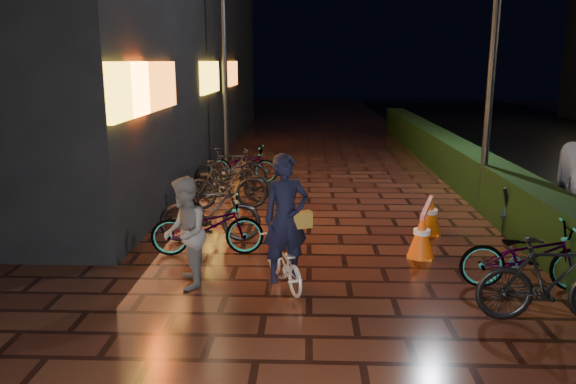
{
  "coord_description": "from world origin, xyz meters",
  "views": [
    {
      "loc": [
        -0.58,
        -7.51,
        3.06
      ],
      "look_at": [
        -0.89,
        0.86,
        1.1
      ],
      "focal_mm": 35.0,
      "sensor_mm": 36.0,
      "label": 1
    }
  ],
  "objects_px": {
    "cyclist": "(285,239)",
    "cart_assembly": "(514,209)",
    "bystander_person": "(185,233)",
    "traffic_barrier": "(426,225)"
  },
  "relations": [
    {
      "from": "cyclist",
      "to": "cart_assembly",
      "type": "xyz_separation_m",
      "value": [
        4.02,
        2.6,
        -0.23
      ]
    },
    {
      "from": "cart_assembly",
      "to": "bystander_person",
      "type": "bearing_deg",
      "value": -154.03
    },
    {
      "from": "bystander_person",
      "to": "cyclist",
      "type": "relative_size",
      "value": 0.83
    },
    {
      "from": "bystander_person",
      "to": "traffic_barrier",
      "type": "relative_size",
      "value": 0.9
    },
    {
      "from": "cyclist",
      "to": "traffic_barrier",
      "type": "height_order",
      "value": "cyclist"
    },
    {
      "from": "bystander_person",
      "to": "cyclist",
      "type": "height_order",
      "value": "cyclist"
    },
    {
      "from": "bystander_person",
      "to": "traffic_barrier",
      "type": "height_order",
      "value": "bystander_person"
    },
    {
      "from": "bystander_person",
      "to": "cart_assembly",
      "type": "relative_size",
      "value": 1.7
    },
    {
      "from": "traffic_barrier",
      "to": "bystander_person",
      "type": "bearing_deg",
      "value": -152.19
    },
    {
      "from": "cart_assembly",
      "to": "traffic_barrier",
      "type": "bearing_deg",
      "value": -158.2
    }
  ]
}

